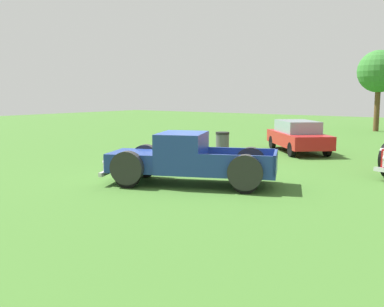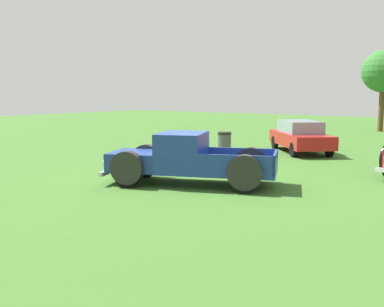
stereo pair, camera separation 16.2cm
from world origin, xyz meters
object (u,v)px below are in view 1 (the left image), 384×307
at_px(sedan_distant_a, 298,136).
at_px(oak_tree_east, 379,72).
at_px(trash_can, 222,143).
at_px(pickup_truck_foreground, 180,160).

xyz_separation_m(sedan_distant_a, oak_tree_east, (-0.01, 13.51, 3.30)).
relative_size(trash_can, oak_tree_east, 0.17).
xyz_separation_m(pickup_truck_foreground, sedan_distant_a, (-0.07, 8.66, 0.02)).
relative_size(pickup_truck_foreground, oak_tree_east, 0.94).
relative_size(sedan_distant_a, trash_can, 4.46).
xyz_separation_m(pickup_truck_foreground, trash_can, (-2.44, 6.13, -0.23)).
bearing_deg(pickup_truck_foreground, oak_tree_east, 90.23).
bearing_deg(trash_can, sedan_distant_a, 46.98).
bearing_deg(pickup_truck_foreground, trash_can, 111.66).
height_order(sedan_distant_a, trash_can, sedan_distant_a).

